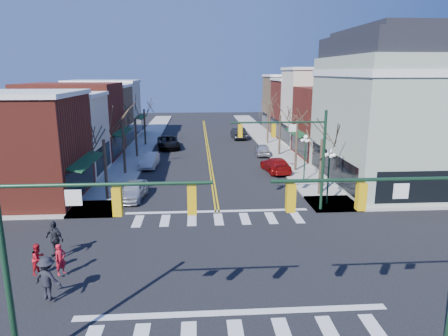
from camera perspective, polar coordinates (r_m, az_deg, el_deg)
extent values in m
plane|color=black|center=(21.56, 0.14, -13.21)|extent=(160.00, 160.00, 0.00)
cube|color=#9E9B93|center=(41.04, -14.16, -0.45)|extent=(3.50, 70.00, 0.15)
cube|color=#9E9B93|center=(41.62, 10.27, -0.06)|extent=(3.50, 70.00, 0.15)
cube|color=maroon|center=(34.51, -28.05, 2.42)|extent=(10.00, 8.50, 8.00)
cube|color=beige|center=(41.64, -23.77, 4.17)|extent=(10.00, 7.00, 7.50)
cube|color=maroon|center=(49.10, -20.74, 6.29)|extent=(10.00, 9.00, 8.50)
cube|color=olive|center=(57.04, -18.37, 7.01)|extent=(10.00, 7.50, 7.80)
cube|color=beige|center=(64.52, -16.71, 7.99)|extent=(10.00, 8.00, 8.20)
cube|color=maroon|center=(48.35, 16.64, 6.20)|extent=(10.00, 8.50, 8.00)
cube|color=beige|center=(55.53, 13.94, 8.28)|extent=(10.00, 7.00, 10.00)
cube|color=maroon|center=(62.76, 11.83, 8.27)|extent=(10.00, 8.00, 8.50)
cube|color=olive|center=(70.45, 10.09, 9.09)|extent=(10.00, 8.00, 9.00)
cube|color=#9DAA93|center=(38.37, 24.01, 6.09)|extent=(12.00, 14.00, 11.00)
cube|color=white|center=(38.14, 24.61, 12.19)|extent=(12.25, 14.25, 0.50)
cube|color=black|center=(38.21, 24.96, 15.62)|extent=(11.40, 13.40, 1.80)
cube|color=black|center=(38.29, 25.13, 17.26)|extent=(9.80, 11.80, 0.60)
cylinder|color=#14331E|center=(14.60, -28.69, -12.95)|extent=(0.20, 0.20, 7.20)
cylinder|color=#14331E|center=(12.57, -16.60, -2.27)|extent=(6.50, 0.12, 0.12)
cube|color=gold|center=(12.66, -14.99, -4.65)|extent=(0.28, 0.28, 0.90)
cube|color=gold|center=(12.42, -4.61, -4.58)|extent=(0.28, 0.28, 0.90)
cylinder|color=#14331E|center=(13.44, 20.45, -1.56)|extent=(6.50, 0.12, 0.12)
cube|color=gold|center=(13.46, 18.99, -3.86)|extent=(0.28, 0.28, 0.90)
cube|color=gold|center=(12.75, 9.50, -4.24)|extent=(0.28, 0.28, 0.90)
cylinder|color=#14331E|center=(28.67, 13.99, 0.84)|extent=(0.20, 0.20, 7.20)
cylinder|color=#14331E|center=(27.37, 7.79, 6.48)|extent=(6.50, 0.12, 0.12)
cube|color=gold|center=(27.38, 7.09, 5.34)|extent=(0.28, 0.28, 0.90)
cube|color=gold|center=(27.04, 2.33, 5.33)|extent=(0.28, 0.28, 0.90)
cylinder|color=#14331E|center=(30.30, 14.64, -1.64)|extent=(0.12, 0.12, 4.00)
sphere|color=white|center=(29.83, 14.88, 2.35)|extent=(0.36, 0.36, 0.36)
cylinder|color=#14331E|center=(36.34, 11.45, 1.02)|extent=(0.12, 0.12, 4.00)
sphere|color=white|center=(35.95, 11.61, 4.37)|extent=(0.36, 0.36, 0.36)
cylinder|color=#382B21|center=(31.87, -16.55, -0.32)|extent=(0.24, 0.24, 4.76)
cylinder|color=#382B21|center=(39.51, -14.11, 2.65)|extent=(0.24, 0.24, 5.04)
cylinder|color=#382B21|center=(47.33, -12.44, 4.19)|extent=(0.24, 0.24, 4.55)
cylinder|color=#382B21|center=(55.14, -11.25, 5.72)|extent=(0.24, 0.24, 4.90)
cylinder|color=#382B21|center=(32.59, 13.64, 0.04)|extent=(0.24, 0.24, 4.62)
cylinder|color=#382B21|center=(40.07, 10.28, 3.09)|extent=(0.24, 0.24, 5.18)
cylinder|color=#382B21|center=(47.78, 7.96, 4.63)|extent=(0.24, 0.24, 4.83)
cylinder|color=#382B21|center=(55.55, 6.29, 5.99)|extent=(0.24, 0.24, 4.97)
imported|color=silver|center=(31.96, -12.83, -3.10)|extent=(2.20, 4.49, 1.48)
imported|color=silver|center=(42.39, -10.64, 1.10)|extent=(1.83, 4.62, 1.50)
imported|color=black|center=(52.60, -7.94, 3.67)|extent=(3.44, 6.15, 1.62)
imported|color=maroon|center=(39.93, 7.41, 0.44)|extent=(2.68, 5.28, 1.47)
imported|color=#BDBDC2|center=(47.89, 5.50, 2.64)|extent=(1.86, 4.21, 1.41)
imported|color=black|center=(59.75, 2.07, 4.98)|extent=(2.07, 5.12, 1.65)
imported|color=red|center=(21.24, -22.33, -11.97)|extent=(0.63, 0.67, 1.54)
imported|color=#AF121D|center=(21.74, -24.99, -11.65)|extent=(0.77, 0.88, 1.54)
imported|color=black|center=(23.17, -23.06, -9.30)|extent=(1.25, 0.97, 1.98)
imported|color=black|center=(19.22, -23.91, -14.23)|extent=(1.42, 1.08, 1.94)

